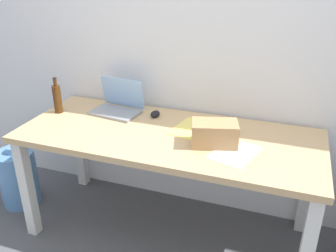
% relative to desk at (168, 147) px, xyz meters
% --- Properties ---
extents(ground_plane, '(8.00, 8.00, 0.00)m').
position_rel_desk_xyz_m(ground_plane, '(0.00, 0.00, -0.66)').
color(ground_plane, '#515459').
extents(back_wall, '(5.20, 0.08, 2.60)m').
position_rel_desk_xyz_m(back_wall, '(0.00, 0.44, 0.64)').
color(back_wall, white).
rests_on(back_wall, ground).
extents(desk, '(1.87, 0.77, 0.76)m').
position_rel_desk_xyz_m(desk, '(0.00, 0.00, 0.00)').
color(desk, tan).
rests_on(desk, ground).
extents(laptop_left, '(0.35, 0.27, 0.23)m').
position_rel_desk_xyz_m(laptop_left, '(-0.45, 0.21, 0.15)').
color(laptop_left, gray).
rests_on(laptop_left, desk).
extents(beer_bottle, '(0.06, 0.06, 0.25)m').
position_rel_desk_xyz_m(beer_bottle, '(-0.84, 0.07, 0.20)').
color(beer_bottle, '#47280F').
rests_on(beer_bottle, desk).
extents(computer_mouse, '(0.07, 0.11, 0.03)m').
position_rel_desk_xyz_m(computer_mouse, '(-0.17, 0.23, 0.11)').
color(computer_mouse, black).
rests_on(computer_mouse, desk).
extents(cardboard_box, '(0.30, 0.23, 0.14)m').
position_rel_desk_xyz_m(cardboard_box, '(0.30, -0.05, 0.16)').
color(cardboard_box, tan).
rests_on(cardboard_box, desk).
extents(paper_sheet_near_back, '(0.27, 0.33, 0.00)m').
position_rel_desk_xyz_m(paper_sheet_near_back, '(0.12, 0.11, 0.10)').
color(paper_sheet_near_back, '#F4E06B').
rests_on(paper_sheet_near_back, desk).
extents(paper_sheet_front_right, '(0.29, 0.34, 0.00)m').
position_rel_desk_xyz_m(paper_sheet_front_right, '(0.43, -0.11, 0.10)').
color(paper_sheet_front_right, white).
rests_on(paper_sheet_front_right, desk).
extents(water_cooler_jug, '(0.29, 0.29, 0.49)m').
position_rel_desk_xyz_m(water_cooler_jug, '(-1.19, -0.06, -0.44)').
color(water_cooler_jug, '#598CC6').
rests_on(water_cooler_jug, ground).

